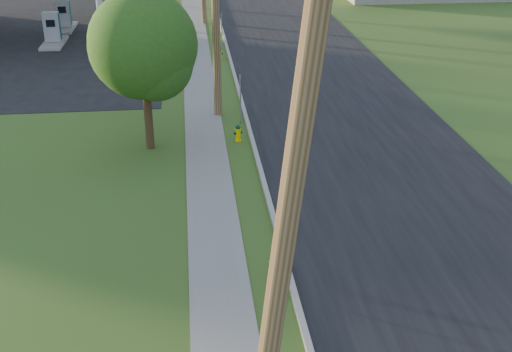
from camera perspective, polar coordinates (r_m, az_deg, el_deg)
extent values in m
cube|color=black|center=(21.41, 11.47, -0.50)|extent=(8.00, 120.00, 0.02)
cube|color=#9F9B90|center=(20.57, 0.78, -0.88)|extent=(0.15, 120.00, 0.15)
cube|color=gray|center=(20.47, -4.09, -1.27)|extent=(1.50, 120.00, 0.03)
cylinder|color=brown|center=(8.62, 2.55, -5.69)|extent=(1.31, 0.32, 9.48)
cube|color=gray|center=(15.08, 2.54, -7.53)|extent=(0.05, 0.04, 2.00)
cube|color=gray|center=(25.72, -1.39, 6.87)|extent=(0.05, 0.04, 2.00)
cube|color=gray|center=(37.45, -3.06, 12.80)|extent=(0.05, 0.04, 2.00)
cylinder|color=silver|center=(37.84, -13.79, 14.97)|extent=(0.36, 0.36, 5.50)
cube|color=#9F9B90|center=(40.11, -17.51, 11.20)|extent=(1.20, 3.20, 0.18)
cube|color=#9EA0A3|center=(39.90, -17.69, 12.53)|extent=(0.90, 0.50, 1.70)
cube|color=#0C585B|center=(39.90, -17.69, 12.53)|extent=(0.94, 0.40, 1.50)
cube|color=black|center=(39.59, -17.81, 12.79)|extent=(0.50, 0.02, 0.40)
cube|color=#9F9B90|center=(43.94, -16.62, 12.48)|extent=(1.20, 3.20, 0.18)
cube|color=#9EA0A3|center=(43.75, -16.78, 13.70)|extent=(0.90, 0.50, 1.70)
cube|color=#0C585B|center=(43.75, -16.78, 13.70)|extent=(0.94, 0.40, 1.50)
cube|color=black|center=(43.44, -16.88, 13.95)|extent=(0.50, 0.02, 0.40)
cylinder|color=gray|center=(31.62, -11.31, 12.76)|extent=(0.24, 0.24, 5.00)
cylinder|color=#382418|center=(23.40, -9.59, 5.82)|extent=(0.30, 0.30, 2.95)
sphere|color=#285519|center=(22.73, -10.03, 11.42)|extent=(3.77, 3.77, 3.77)
sphere|color=#285519|center=(22.57, -8.92, 9.85)|extent=(2.59, 2.59, 2.59)
cylinder|color=yellow|center=(16.33, 1.73, -8.73)|extent=(0.27, 0.27, 0.06)
cylinder|color=yellow|center=(16.19, 1.74, -7.96)|extent=(0.21, 0.21, 0.58)
cylinder|color=yellow|center=(16.05, 1.75, -7.21)|extent=(0.27, 0.27, 0.04)
sphere|color=#093517|center=(16.03, 1.76, -7.10)|extent=(0.22, 0.22, 0.22)
cylinder|color=#093517|center=(15.97, 1.76, -6.75)|extent=(0.05, 0.05, 0.06)
cylinder|color=#093517|center=(16.04, 1.94, -7.98)|extent=(0.13, 0.14, 0.11)
cylinder|color=#093517|center=(16.10, 1.30, -7.83)|extent=(0.12, 0.11, 0.09)
cylinder|color=#093517|center=(16.19, 2.19, -7.64)|extent=(0.12, 0.11, 0.09)
cylinder|color=#FFD200|center=(24.20, -1.60, 3.18)|extent=(0.25, 0.25, 0.05)
cylinder|color=#FFD200|center=(24.11, -1.61, 3.71)|extent=(0.19, 0.19, 0.53)
cylinder|color=#FFD200|center=(24.03, -1.62, 4.21)|extent=(0.25, 0.25, 0.04)
sphere|color=#043518|center=(24.02, -1.62, 4.29)|extent=(0.20, 0.20, 0.20)
cylinder|color=#043518|center=(23.98, -1.62, 4.53)|extent=(0.04, 0.04, 0.05)
cylinder|color=#043518|center=(23.98, -1.51, 3.76)|extent=(0.12, 0.13, 0.10)
cylinder|color=#043518|center=(24.05, -1.89, 3.82)|extent=(0.11, 0.10, 0.08)
cylinder|color=#043518|center=(24.13, -1.33, 3.90)|extent=(0.11, 0.10, 0.08)
cylinder|color=yellow|center=(35.10, -3.24, 10.29)|extent=(0.25, 0.25, 0.05)
cylinder|color=yellow|center=(35.04, -3.25, 10.67)|extent=(0.20, 0.20, 0.54)
cylinder|color=yellow|center=(34.98, -3.26, 11.04)|extent=(0.25, 0.25, 0.04)
sphere|color=#093318|center=(34.97, -3.26, 11.10)|extent=(0.21, 0.21, 0.21)
cylinder|color=#093318|center=(34.95, -3.27, 11.27)|extent=(0.04, 0.04, 0.05)
cylinder|color=#093318|center=(34.90, -3.20, 10.73)|extent=(0.12, 0.13, 0.10)
cylinder|color=#093318|center=(34.99, -3.46, 10.76)|extent=(0.11, 0.10, 0.08)
cylinder|color=#093318|center=(35.05, -3.05, 10.80)|extent=(0.11, 0.10, 0.08)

